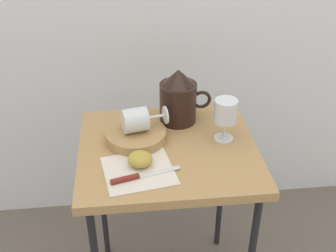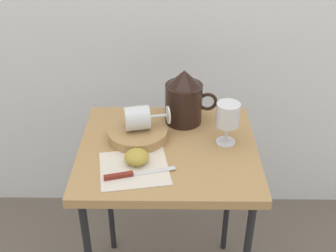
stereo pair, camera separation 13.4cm
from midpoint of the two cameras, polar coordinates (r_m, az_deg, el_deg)
The scene contains 9 objects.
curtain_drape at distance 1.76m, azimuth -4.24°, elevation 14.47°, with size 2.40×0.03×1.91m, color white.
table at distance 1.42m, azimuth -2.70°, elevation -5.12°, with size 0.57×0.51×0.70m.
linen_napkin at distance 1.29m, azimuth -6.89°, elevation -6.01°, with size 0.20×0.19×0.00m, color silver.
basket_tray at distance 1.41m, azimuth -6.98°, elevation -1.37°, with size 0.20×0.20×0.04m, color #AD8451.
pitcher at distance 1.48m, azimuth -1.21°, elevation 3.30°, with size 0.18×0.13×0.20m.
wine_glass_upright at distance 1.37m, azimuth 4.87°, elevation 1.61°, with size 0.07×0.07×0.14m.
wine_glass_tipped_near at distance 1.39m, azimuth -6.99°, elevation 0.73°, with size 0.16×0.10×0.08m.
apple_half_left at distance 1.29m, azimuth -6.68°, elevation -4.45°, with size 0.07×0.07×0.04m, color #B29938.
knife at distance 1.25m, azimuth -7.39°, elevation -6.82°, with size 0.21×0.07×0.01m.
Camera 1 is at (-0.12, -1.13, 1.49)m, focal length 46.03 mm.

